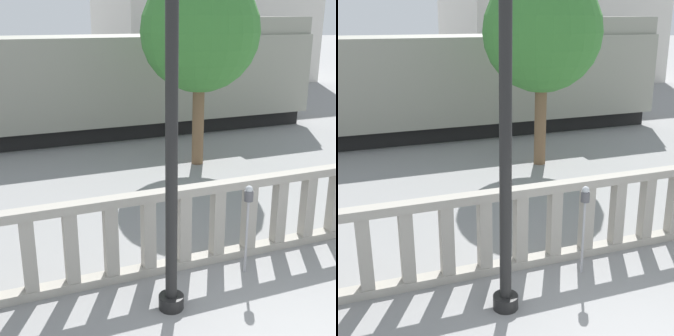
% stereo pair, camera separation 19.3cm
% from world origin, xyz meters
% --- Properties ---
extents(balustrade, '(14.28, 0.24, 1.41)m').
position_xyz_m(balustrade, '(0.00, 3.00, 0.71)').
color(balustrade, '#9E998E').
rests_on(balustrade, ground).
extents(lamppost, '(0.36, 0.36, 6.05)m').
position_xyz_m(lamppost, '(-1.25, 1.99, 3.06)').
color(lamppost, black).
rests_on(lamppost, ground).
extents(parking_meter, '(0.14, 0.14, 1.50)m').
position_xyz_m(parking_meter, '(0.26, 2.48, 1.16)').
color(parking_meter, '#99999E').
rests_on(parking_meter, ground).
extents(train_near, '(18.42, 2.78, 3.97)m').
position_xyz_m(train_near, '(-1.00, 12.46, 1.78)').
color(train_near, black).
rests_on(train_near, ground).
extents(tree_left, '(3.15, 3.15, 5.18)m').
position_xyz_m(tree_left, '(2.06, 8.13, 3.59)').
color(tree_left, brown).
rests_on(tree_left, ground).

